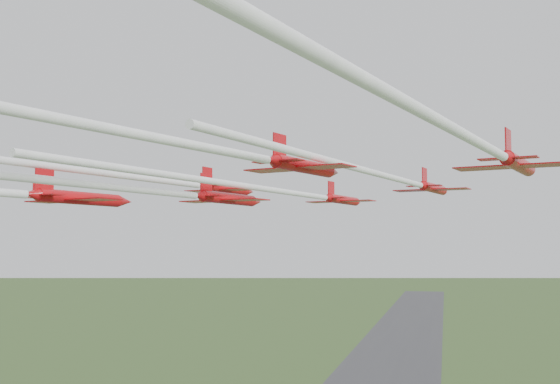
% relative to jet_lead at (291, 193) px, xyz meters
% --- Properties ---
extents(runway, '(38.00, 900.00, 0.04)m').
position_rel_jet_lead_xyz_m(runway, '(-3.57, 192.45, -51.43)').
color(runway, '#38383B').
rests_on(runway, ground).
extents(jet_lead, '(19.62, 60.25, 2.80)m').
position_rel_jet_lead_xyz_m(jet_lead, '(0.00, 0.00, 0.00)').
color(jet_lead, red).
extents(jet_row2_left, '(19.58, 57.25, 2.92)m').
position_rel_jet_lead_xyz_m(jet_row2_left, '(-13.08, -9.43, 0.93)').
color(jet_row2_left, red).
extents(jet_row2_right, '(16.34, 51.68, 2.50)m').
position_rel_jet_lead_xyz_m(jet_row2_right, '(13.19, -12.02, 0.20)').
color(jet_row2_right, red).
extents(jet_row3_mid, '(19.53, 55.91, 2.87)m').
position_rel_jet_lead_xyz_m(jet_row3_mid, '(-8.25, -23.18, -1.35)').
color(jet_row3_mid, red).
extents(jet_row3_right, '(18.17, 53.64, 2.88)m').
position_rel_jet_lead_xyz_m(jet_row3_right, '(20.10, -33.24, 0.27)').
color(jet_row3_right, red).
extents(jet_row4_right, '(20.71, 55.26, 2.52)m').
position_rel_jet_lead_xyz_m(jet_row4_right, '(2.71, -42.55, -0.31)').
color(jet_row4_right, red).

